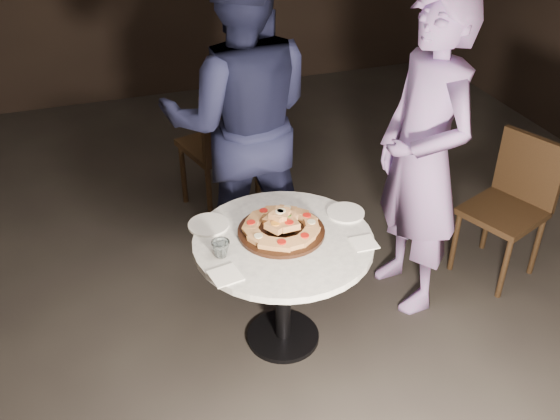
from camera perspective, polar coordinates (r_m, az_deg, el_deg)
The scene contains 13 objects.
floor at distance 3.40m, azimuth -0.14°, elevation -11.26°, with size 7.00×7.00×0.00m, color black.
table at distance 3.03m, azimuth 0.30°, elevation -4.46°, with size 0.92×0.92×0.65m.
serving_board at distance 2.99m, azimuth 0.12°, elevation -1.97°, with size 0.42×0.42×0.02m, color black.
focaccia_pile at distance 2.97m, azimuth 0.14°, elevation -1.34°, with size 0.37×0.38×0.10m.
plate_left at distance 3.06m, azimuth -6.55°, elevation -1.35°, with size 0.20×0.20×0.01m, color white.
plate_right at distance 3.15m, azimuth 6.02°, elevation -0.24°, with size 0.19×0.19×0.01m, color white.
water_glass at distance 2.84m, azimuth -5.43°, elevation -3.55°, with size 0.08×0.08×0.08m, color silver.
napkin_near at distance 2.74m, azimuth -5.01°, elevation -5.99°, with size 0.13×0.13×0.01m, color white.
napkin_far at distance 2.95m, azimuth 7.69°, elevation -3.02°, with size 0.11×0.11×0.01m, color white.
chair_far at distance 4.08m, azimuth -5.05°, elevation 6.25°, with size 0.54×0.56×0.94m.
chair_right at distance 3.81m, azimuth 20.56°, elevation 1.04°, with size 0.52×0.51×0.84m.
diner_navy at distance 3.46m, azimuth -3.60°, elevation 8.16°, with size 0.89×0.70×1.84m, color black.
diner_teal at distance 3.25m, azimuth 12.94°, elevation 4.56°, with size 0.63×0.41×1.73m, color #7A629D.
Camera 1 is at (-0.77, -2.30, 2.37)m, focal length 40.00 mm.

